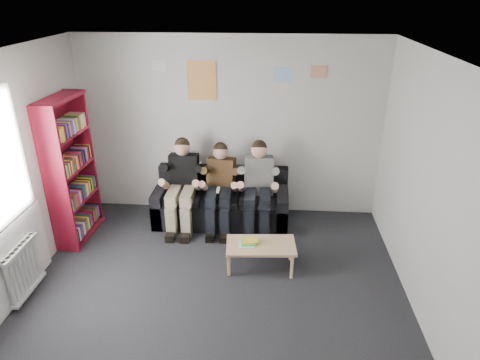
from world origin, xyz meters
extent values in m
plane|color=black|center=(0.00, 0.00, 0.00)|extent=(5.00, 5.00, 0.00)
plane|color=silver|center=(0.00, 0.00, 2.70)|extent=(5.00, 5.00, 0.00)
plane|color=silver|center=(0.00, 2.50, 1.35)|extent=(4.50, 0.00, 4.50)
plane|color=silver|center=(2.25, 0.00, 1.35)|extent=(0.00, 5.00, 5.00)
cube|color=black|center=(-0.10, 2.08, 0.19)|extent=(1.98, 0.81, 0.38)
cube|color=black|center=(-0.10, 2.40, 0.57)|extent=(1.98, 0.18, 0.39)
cube|color=black|center=(-1.01, 2.08, 0.27)|extent=(0.16, 0.81, 0.54)
cube|color=black|center=(0.81, 2.08, 0.27)|extent=(0.16, 0.81, 0.54)
cube|color=black|center=(-0.10, 2.01, 0.42)|extent=(1.66, 0.56, 0.09)
cube|color=maroon|center=(-2.08, 1.54, 1.01)|extent=(0.30, 0.91, 2.02)
cube|color=#DAB17E|center=(0.53, 0.93, 0.33)|extent=(0.86, 0.47, 0.03)
cylinder|color=#DAB17E|center=(0.14, 0.74, 0.16)|extent=(0.04, 0.04, 0.31)
cylinder|color=#DAB17E|center=(0.92, 0.74, 0.16)|extent=(0.04, 0.04, 0.31)
cylinder|color=#DAB17E|center=(0.14, 1.12, 0.16)|extent=(0.04, 0.04, 0.31)
cylinder|color=#DAB17E|center=(0.92, 1.12, 0.16)|extent=(0.04, 0.04, 0.31)
cube|color=silver|center=(0.36, 0.89, 0.35)|extent=(0.19, 0.14, 0.01)
cube|color=green|center=(0.38, 0.92, 0.37)|extent=(0.19, 0.14, 0.01)
cube|color=yellow|center=(0.40, 0.95, 0.38)|extent=(0.19, 0.14, 0.01)
cube|color=black|center=(-0.66, 2.14, 0.75)|extent=(0.42, 0.31, 0.60)
sphere|color=tan|center=(-0.66, 2.10, 1.17)|extent=(0.23, 0.23, 0.23)
sphere|color=black|center=(-0.66, 2.11, 1.20)|extent=(0.22, 0.22, 0.22)
cube|color=gray|center=(-0.66, 1.82, 0.54)|extent=(0.38, 0.49, 0.16)
cube|color=gray|center=(-0.66, 1.59, 0.23)|extent=(0.36, 0.15, 0.47)
cube|color=black|center=(-0.66, 1.53, 0.05)|extent=(0.36, 0.27, 0.11)
cube|color=#55391C|center=(-0.10, 2.13, 0.74)|extent=(0.39, 0.29, 0.56)
sphere|color=tan|center=(-0.10, 2.09, 1.12)|extent=(0.22, 0.22, 0.22)
sphere|color=black|center=(-0.10, 2.11, 1.15)|extent=(0.21, 0.21, 0.21)
cube|color=black|center=(-0.10, 1.84, 0.54)|extent=(0.35, 0.45, 0.15)
cube|color=black|center=(-0.10, 1.62, 0.23)|extent=(0.34, 0.14, 0.47)
cube|color=black|center=(-0.10, 1.56, 0.05)|extent=(0.34, 0.26, 0.10)
cube|color=silver|center=(-0.10, 1.74, 0.69)|extent=(0.04, 0.14, 0.04)
cube|color=white|center=(0.45, 2.14, 0.75)|extent=(0.42, 0.31, 0.59)
sphere|color=tan|center=(0.45, 2.10, 1.16)|extent=(0.23, 0.23, 0.23)
sphere|color=black|center=(0.45, 2.11, 1.20)|extent=(0.22, 0.22, 0.22)
cube|color=black|center=(0.45, 1.82, 0.54)|extent=(0.38, 0.48, 0.16)
cube|color=black|center=(0.45, 1.60, 0.23)|extent=(0.36, 0.15, 0.47)
cube|color=black|center=(0.45, 1.53, 0.05)|extent=(0.36, 0.27, 0.10)
cylinder|color=silver|center=(-2.15, -0.08, 0.35)|extent=(0.06, 0.06, 0.60)
cylinder|color=silver|center=(-2.15, 0.00, 0.35)|extent=(0.06, 0.06, 0.60)
cylinder|color=silver|center=(-2.15, 0.08, 0.35)|extent=(0.06, 0.06, 0.60)
cylinder|color=silver|center=(-2.15, 0.16, 0.35)|extent=(0.06, 0.06, 0.60)
cylinder|color=silver|center=(-2.15, 0.24, 0.35)|extent=(0.06, 0.06, 0.60)
cylinder|color=silver|center=(-2.15, 0.32, 0.35)|extent=(0.06, 0.06, 0.60)
cylinder|color=silver|center=(-2.15, 0.40, 0.35)|extent=(0.06, 0.06, 0.60)
cylinder|color=silver|center=(-2.15, 0.48, 0.35)|extent=(0.06, 0.06, 0.60)
cube|color=silver|center=(-2.15, 0.20, 0.07)|extent=(0.10, 0.64, 0.04)
cube|color=silver|center=(-2.15, 0.20, 0.63)|extent=(0.10, 0.64, 0.04)
cube|color=white|center=(-2.22, 0.20, 0.97)|extent=(0.05, 1.12, 0.06)
cube|color=white|center=(-2.22, 0.20, 0.45)|extent=(0.03, 1.30, 0.90)
cube|color=#E0B74F|center=(-0.40, 2.49, 2.05)|extent=(0.42, 0.01, 0.55)
cube|color=#46A2EF|center=(0.75, 2.49, 2.15)|extent=(0.25, 0.01, 0.20)
cube|color=#D2419B|center=(1.25, 2.49, 2.20)|extent=(0.22, 0.01, 0.18)
cube|color=silver|center=(-1.00, 2.49, 2.25)|extent=(0.20, 0.01, 0.14)
camera|label=1|loc=(0.60, -3.60, 3.30)|focal=32.00mm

